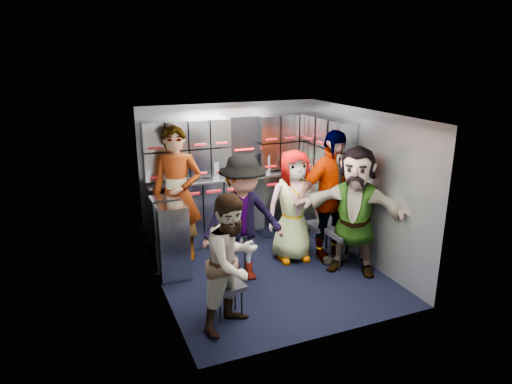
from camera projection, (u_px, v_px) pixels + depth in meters
name	position (u px, v px, depth m)	size (l,w,h in m)	color
floor	(270.00, 273.00, 6.06)	(3.00, 3.00, 0.00)	black
wall_back	(231.00, 171.00, 7.08)	(2.80, 0.04, 2.10)	#8F959C
wall_left	(160.00, 213.00, 5.24)	(0.04, 3.00, 2.10)	#8F959C
wall_right	(363.00, 186.00, 6.26)	(0.04, 3.00, 2.10)	#8F959C
ceiling	(271.00, 115.00, 5.45)	(2.80, 3.00, 0.02)	silver
cart_bank_back	(236.00, 209.00, 7.06)	(2.68, 0.38, 0.99)	#949AA3
cart_bank_left	(170.00, 237.00, 5.98)	(0.38, 0.76, 0.99)	#949AA3
counter	(236.00, 176.00, 6.90)	(2.68, 0.42, 0.03)	silver
locker_bank_back	(234.00, 145.00, 6.82)	(2.68, 0.28, 0.82)	#949AA3
locker_bank_right	(329.00, 146.00, 6.70)	(0.28, 1.00, 0.82)	#949AA3
right_cabinet	(329.00, 212.00, 6.90)	(0.28, 1.20, 1.00)	#949AA3
coffee_niche	(244.00, 145.00, 6.94)	(0.46, 0.16, 0.84)	black
red_latch_strip	(240.00, 188.00, 6.77)	(2.60, 0.02, 0.03)	#AF1219
jump_seat_near_left	(228.00, 288.00, 4.98)	(0.38, 0.36, 0.40)	black
jump_seat_mid_left	(238.00, 246.00, 5.97)	(0.37, 0.35, 0.43)	black
jump_seat_center	(287.00, 228.00, 6.56)	(0.43, 0.41, 0.44)	black
jump_seat_mid_right	(323.00, 227.00, 6.55)	(0.40, 0.38, 0.47)	black
jump_seat_near_right	(345.00, 235.00, 6.18)	(0.42, 0.40, 0.50)	black
attendant_standing	(177.00, 195.00, 6.25)	(0.69, 0.45, 1.89)	black
attendant_arc_a	(233.00, 262.00, 4.70)	(0.72, 0.56, 1.48)	black
attendant_arc_b	(243.00, 219.00, 5.69)	(1.06, 0.61, 1.65)	black
attendant_arc_c	(294.00, 206.00, 6.28)	(0.77, 0.50, 1.57)	black
attendant_arc_d	(331.00, 197.00, 6.24)	(1.08, 0.45, 1.84)	black
attendant_arc_e	(355.00, 211.00, 5.90)	(1.58, 0.50, 1.70)	black
bottle_left	(215.00, 170.00, 6.69)	(0.07, 0.07, 0.26)	white
bottle_mid	(217.00, 170.00, 6.70)	(0.07, 0.07, 0.26)	white
bottle_right	(268.00, 164.00, 7.00)	(0.07, 0.07, 0.28)	white
cup_left	(178.00, 179.00, 6.50)	(0.08, 0.08, 0.10)	beige
cup_right	(292.00, 167.00, 7.17)	(0.07, 0.07, 0.11)	beige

